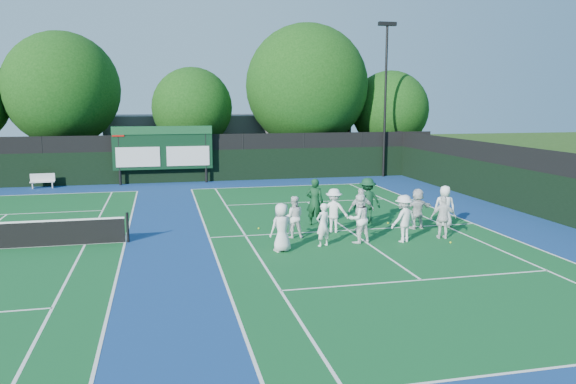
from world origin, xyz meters
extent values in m
plane|color=#1E3C10|center=(0.00, 0.00, 0.00)|extent=(120.00, 120.00, 0.00)
cube|color=navy|center=(-6.00, 1.00, 0.00)|extent=(34.00, 32.00, 0.01)
cube|color=#104F22|center=(0.00, 1.00, 0.01)|extent=(10.97, 23.77, 0.00)
cube|color=silver|center=(0.00, -10.88, 0.01)|extent=(10.97, 0.08, 0.00)
cube|color=silver|center=(0.00, 12.88, 0.01)|extent=(10.97, 0.08, 0.00)
cube|color=silver|center=(-5.49, 1.00, 0.01)|extent=(0.08, 23.77, 0.00)
cube|color=silver|center=(5.49, 1.00, 0.01)|extent=(0.08, 23.77, 0.00)
cube|color=silver|center=(-4.12, 1.00, 0.01)|extent=(0.08, 23.77, 0.00)
cube|color=silver|center=(4.12, 1.00, 0.01)|extent=(0.08, 23.77, 0.00)
cube|color=silver|center=(0.00, -5.40, 0.01)|extent=(8.23, 0.08, 0.00)
cube|color=silver|center=(0.00, 7.40, 0.01)|extent=(8.23, 0.08, 0.00)
cube|color=silver|center=(0.00, 1.00, 0.01)|extent=(0.08, 12.80, 0.00)
cube|color=silver|center=(-14.00, 12.88, 0.01)|extent=(10.97, 0.08, 0.00)
cube|color=silver|center=(-8.52, 1.00, 0.01)|extent=(0.08, 23.77, 0.00)
cube|color=silver|center=(-9.88, 1.00, 0.01)|extent=(0.08, 23.77, 0.00)
cube|color=silver|center=(-14.00, 7.40, 0.01)|extent=(8.23, 0.08, 0.00)
cube|color=black|center=(-6.00, 16.00, 1.00)|extent=(34.00, 0.08, 2.00)
cube|color=black|center=(-6.00, 16.00, 2.50)|extent=(34.00, 0.05, 1.00)
cube|color=black|center=(9.00, 1.00, 1.00)|extent=(0.08, 32.00, 2.00)
cube|color=black|center=(9.00, 1.00, 2.50)|extent=(0.05, 32.00, 1.00)
cylinder|color=black|center=(-9.60, 15.60, 1.75)|extent=(0.16, 0.16, 3.50)
cylinder|color=black|center=(-4.40, 15.60, 1.75)|extent=(0.16, 0.16, 3.50)
cube|color=black|center=(-7.00, 15.60, 2.20)|extent=(6.00, 0.15, 2.60)
cube|color=#144824|center=(-7.00, 15.50, 3.30)|extent=(6.00, 0.05, 0.50)
cube|color=silver|center=(-8.50, 15.50, 1.70)|extent=(2.60, 0.04, 1.20)
cube|color=silver|center=(-5.50, 15.50, 1.70)|extent=(2.60, 0.04, 1.20)
cube|color=#A1150D|center=(-9.60, 15.50, 3.20)|extent=(0.70, 0.04, 0.50)
cube|color=#56565B|center=(-2.00, 24.00, 2.00)|extent=(18.00, 6.00, 4.00)
cylinder|color=black|center=(7.50, 15.70, 5.00)|extent=(0.16, 0.16, 10.00)
cube|color=black|center=(7.50, 15.70, 10.00)|extent=(1.20, 0.30, 0.25)
cylinder|color=black|center=(-8.40, 1.00, 0.55)|extent=(0.10, 0.10, 1.10)
cube|color=silver|center=(-13.97, 15.30, 0.38)|extent=(1.38, 0.46, 0.05)
cube|color=silver|center=(-13.97, 15.44, 0.63)|extent=(1.35, 0.16, 0.45)
cube|color=silver|center=(-14.51, 15.30, 0.18)|extent=(0.08, 0.32, 0.36)
cube|color=silver|center=(-13.43, 15.30, 0.18)|extent=(0.08, 0.32, 0.36)
cylinder|color=#311D0D|center=(-13.22, 19.50, 1.53)|extent=(0.44, 0.44, 3.05)
sphere|color=#0F380C|center=(-13.22, 19.50, 5.81)|extent=(7.35, 7.35, 7.35)
sphere|color=#0F380C|center=(-12.62, 19.80, 5.07)|extent=(5.14, 5.14, 5.14)
cylinder|color=#311D0D|center=(-4.94, 19.50, 1.29)|extent=(0.44, 0.44, 2.58)
sphere|color=#0F380C|center=(-4.94, 19.50, 4.62)|extent=(5.44, 5.44, 5.44)
sphere|color=#0F380C|center=(-4.34, 19.80, 4.07)|extent=(3.81, 3.81, 3.81)
cylinder|color=#311D0D|center=(3.11, 19.50, 1.43)|extent=(0.44, 0.44, 2.86)
sphere|color=#0F380C|center=(3.11, 19.50, 6.11)|extent=(8.67, 8.67, 8.67)
sphere|color=#0F380C|center=(3.71, 19.80, 5.25)|extent=(6.07, 6.07, 6.07)
cylinder|color=#311D0D|center=(9.45, 19.50, 1.16)|extent=(0.44, 0.44, 2.31)
sphere|color=#0F380C|center=(9.45, 19.50, 4.44)|extent=(5.66, 5.66, 5.66)
sphere|color=#0F380C|center=(10.05, 19.80, 3.87)|extent=(3.97, 3.97, 3.97)
sphere|color=#C8E41A|center=(2.18, 0.65, 0.03)|extent=(0.07, 0.07, 0.07)
sphere|color=#C8E41A|center=(2.93, -1.74, 0.03)|extent=(0.07, 0.07, 0.07)
sphere|color=#C8E41A|center=(-3.43, 2.02, 0.03)|extent=(0.07, 0.07, 0.07)
sphere|color=#C8E41A|center=(2.01, 1.79, 0.03)|extent=(0.07, 0.07, 0.07)
imported|color=white|center=(-3.24, -1.47, 0.84)|extent=(0.95, 0.77, 1.67)
imported|color=white|center=(-1.67, -1.10, 0.77)|extent=(0.66, 0.56, 1.54)
imported|color=white|center=(-0.28, -0.91, 0.89)|extent=(1.02, 0.89, 1.78)
imported|color=white|center=(1.35, -1.16, 0.87)|extent=(1.28, 1.01, 1.73)
imported|color=white|center=(2.99, -1.03, 0.80)|extent=(1.01, 0.60, 1.61)
imported|color=white|center=(-2.39, 0.35, 0.79)|extent=(0.86, 0.72, 1.58)
imported|color=white|center=(-0.66, 0.85, 0.86)|extent=(1.28, 1.04, 1.73)
imported|color=silver|center=(0.42, 0.72, 0.86)|extent=(1.04, 0.50, 1.71)
imported|color=silver|center=(2.78, 0.71, 0.82)|extent=(1.58, 0.75, 1.63)
imported|color=white|center=(3.99, 0.75, 0.85)|extent=(0.96, 0.77, 1.70)
imported|color=#0F381C|center=(-1.06, 2.19, 0.98)|extent=(0.84, 0.71, 1.96)
imported|color=#103B20|center=(1.19, 2.10, 0.96)|extent=(1.33, 0.89, 1.92)
camera|label=1|loc=(-7.13, -19.57, 5.07)|focal=35.00mm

